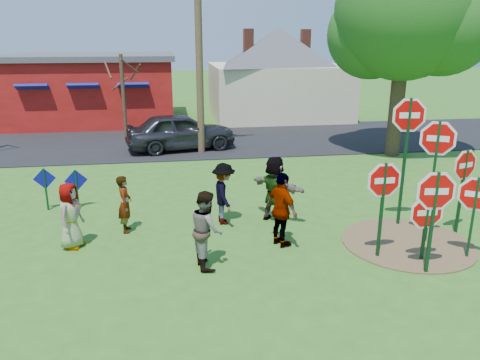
# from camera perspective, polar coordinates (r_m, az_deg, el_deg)

# --- Properties ---
(ground) EXTENTS (120.00, 120.00, 0.00)m
(ground) POSITION_cam_1_polar(r_m,az_deg,el_deg) (11.99, -2.18, -7.07)
(ground) COLOR #33621C
(ground) RESTS_ON ground
(road) EXTENTS (120.00, 7.50, 0.04)m
(road) POSITION_cam_1_polar(r_m,az_deg,el_deg) (22.93, -5.42, 4.79)
(road) COLOR black
(road) RESTS_ON ground
(dirt_patch) EXTENTS (3.20, 3.20, 0.03)m
(dirt_patch) POSITION_cam_1_polar(r_m,az_deg,el_deg) (12.40, 19.71, -7.21)
(dirt_patch) COLOR brown
(dirt_patch) RESTS_ON ground
(red_building) EXTENTS (9.40, 7.69, 3.90)m
(red_building) POSITION_cam_1_polar(r_m,az_deg,el_deg) (29.33, -17.28, 10.67)
(red_building) COLOR maroon
(red_building) RESTS_ON ground
(cream_house) EXTENTS (9.40, 9.40, 6.50)m
(cream_house) POSITION_cam_1_polar(r_m,az_deg,el_deg) (29.69, 4.59, 13.31)
(cream_house) COLOR beige
(cream_house) RESTS_ON ground
(stop_sign_a) EXTENTS (1.13, 0.14, 2.44)m
(stop_sign_a) POSITION_cam_1_polar(r_m,az_deg,el_deg) (10.47, 22.67, -2.30)
(stop_sign_a) COLOR #103B1C
(stop_sign_a) RESTS_ON ground
(stop_sign_b) EXTENTS (1.19, 0.16, 3.59)m
(stop_sign_b) POSITION_cam_1_polar(r_m,az_deg,el_deg) (12.78, 19.78, 5.84)
(stop_sign_b) COLOR #103B1C
(stop_sign_b) RESTS_ON ground
(stop_sign_c) EXTENTS (1.00, 0.53, 3.19)m
(stop_sign_c) POSITION_cam_1_polar(r_m,az_deg,el_deg) (11.98, 22.79, 2.94)
(stop_sign_c) COLOR #103B1C
(stop_sign_c) RESTS_ON ground
(stop_sign_d) EXTENTS (1.01, 0.33, 2.36)m
(stop_sign_d) POSITION_cam_1_polar(r_m,az_deg,el_deg) (13.00, 25.67, 0.96)
(stop_sign_d) COLOR #103B1C
(stop_sign_d) RESTS_ON ground
(stop_sign_e) EXTENTS (1.06, 0.07, 1.70)m
(stop_sign_e) POSITION_cam_1_polar(r_m,az_deg,el_deg) (11.24, 21.79, -4.10)
(stop_sign_e) COLOR #103B1C
(stop_sign_e) RESTS_ON ground
(stop_sign_f) EXTENTS (0.91, 0.59, 2.08)m
(stop_sign_f) POSITION_cam_1_polar(r_m,az_deg,el_deg) (11.70, 26.79, -2.09)
(stop_sign_f) COLOR #103B1C
(stop_sign_f) RESTS_ON ground
(stop_sign_g) EXTENTS (1.08, 0.07, 2.40)m
(stop_sign_g) POSITION_cam_1_polar(r_m,az_deg,el_deg) (10.88, 17.09, -1.08)
(stop_sign_g) COLOR #103B1C
(stop_sign_g) RESTS_ON ground
(blue_diamond_c) EXTENTS (0.63, 0.10, 1.28)m
(blue_diamond_c) POSITION_cam_1_polar(r_m,az_deg,el_deg) (14.71, -22.66, -0.48)
(blue_diamond_c) COLOR #103B1C
(blue_diamond_c) RESTS_ON ground
(blue_diamond_d) EXTENTS (0.65, 0.14, 1.19)m
(blue_diamond_d) POSITION_cam_1_polar(r_m,az_deg,el_deg) (14.58, -19.31, -0.54)
(blue_diamond_d) COLOR #103B1C
(blue_diamond_d) RESTS_ON ground
(person_a) EXTENTS (0.76, 0.92, 1.63)m
(person_a) POSITION_cam_1_polar(r_m,az_deg,el_deg) (11.90, -19.98, -4.10)
(person_a) COLOR #374283
(person_a) RESTS_ON ground
(person_b) EXTENTS (0.38, 0.57, 1.52)m
(person_b) POSITION_cam_1_polar(r_m,az_deg,el_deg) (12.46, -13.86, -2.85)
(person_b) COLOR #2A705A
(person_b) RESTS_ON ground
(person_c) EXTENTS (0.79, 0.94, 1.75)m
(person_c) POSITION_cam_1_polar(r_m,az_deg,el_deg) (10.31, -4.12, -5.99)
(person_c) COLOR brown
(person_c) RESTS_ON ground
(person_d) EXTENTS (0.70, 1.13, 1.69)m
(person_d) POSITION_cam_1_polar(r_m,az_deg,el_deg) (12.61, -2.00, -1.68)
(person_d) COLOR #2F2E32
(person_d) RESTS_ON ground
(person_e) EXTENTS (0.86, 1.17, 1.85)m
(person_e) POSITION_cam_1_polar(r_m,az_deg,el_deg) (11.26, 5.13, -3.67)
(person_e) COLOR #4A2F5A
(person_e) RESTS_ON ground
(person_f) EXTENTS (1.50, 1.67, 1.85)m
(person_f) POSITION_cam_1_polar(r_m,az_deg,el_deg) (12.77, 4.23, -1.10)
(person_f) COLOR #25583A
(person_f) RESTS_ON ground
(suv) EXTENTS (5.06, 2.79, 1.63)m
(suv) POSITION_cam_1_polar(r_m,az_deg,el_deg) (21.03, -7.23, 5.92)
(suv) COLOR #28292C
(suv) RESTS_ON road
(utility_pole) EXTENTS (2.35, 0.30, 9.62)m
(utility_pole) POSITION_cam_1_polar(r_m,az_deg,el_deg) (19.97, -5.07, 17.54)
(utility_pole) COLOR #4C3823
(utility_pole) RESTS_ON ground
(leafy_tree) EXTENTS (6.15, 5.61, 8.75)m
(leafy_tree) POSITION_cam_1_polar(r_m,az_deg,el_deg) (20.72, 19.88, 18.21)
(leafy_tree) COLOR #382819
(leafy_tree) RESTS_ON ground
(bare_tree_east) EXTENTS (1.80, 1.80, 4.09)m
(bare_tree_east) POSITION_cam_1_polar(r_m,az_deg,el_deg) (23.67, -14.11, 11.18)
(bare_tree_east) COLOR #382819
(bare_tree_east) RESTS_ON ground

